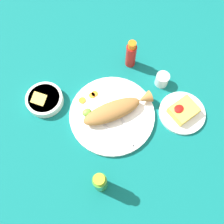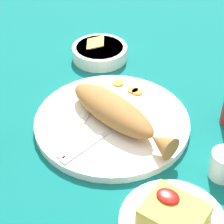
{
  "view_description": "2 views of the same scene",
  "coord_description": "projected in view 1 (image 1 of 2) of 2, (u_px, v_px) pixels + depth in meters",
  "views": [
    {
      "loc": [
        0.23,
        0.31,
        0.95
      ],
      "look_at": [
        0.0,
        0.0,
        0.04
      ],
      "focal_mm": 40.0,
      "sensor_mm": 36.0,
      "label": 1
    },
    {
      "loc": [
        -0.39,
        0.57,
        0.6
      ],
      "look_at": [
        0.0,
        0.0,
        0.04
      ],
      "focal_mm": 65.0,
      "sensor_mm": 36.0,
      "label": 2
    }
  ],
  "objects": [
    {
      "name": "side_plate_fries",
      "position": [
        182.0,
        113.0,
        1.02
      ],
      "size": [
        0.19,
        0.19,
        0.01
      ],
      "primitive_type": "cylinder",
      "color": "white",
      "rests_on": "ground_plane"
    },
    {
      "name": "ground_plane",
      "position": [
        112.0,
        116.0,
        1.02
      ],
      "size": [
        4.0,
        4.0,
        0.0
      ],
      "primitive_type": "plane",
      "color": "#0C605B"
    },
    {
      "name": "carrot_slice_far",
      "position": [
        82.0,
        100.0,
        1.03
      ],
      "size": [
        0.03,
        0.03,
        0.0
      ],
      "primitive_type": "cylinder",
      "color": "orange",
      "rests_on": "main_plate"
    },
    {
      "name": "fries_pile",
      "position": [
        183.0,
        110.0,
        1.0
      ],
      "size": [
        0.1,
        0.08,
        0.04
      ],
      "color": "gold",
      "rests_on": "side_plate_fries"
    },
    {
      "name": "fork_near",
      "position": [
        127.0,
        129.0,
        0.98
      ],
      "size": [
        0.04,
        0.18,
        0.0
      ],
      "rotation": [
        0.0,
        0.0,
        7.69
      ],
      "color": "silver",
      "rests_on": "main_plate"
    },
    {
      "name": "carrot_slice_near",
      "position": [
        92.0,
        95.0,
        1.04
      ],
      "size": [
        0.03,
        0.03,
        0.0
      ],
      "primitive_type": "cylinder",
      "color": "orange",
      "rests_on": "main_plate"
    },
    {
      "name": "main_plate",
      "position": [
        112.0,
        115.0,
        1.01
      ],
      "size": [
        0.35,
        0.35,
        0.02
      ],
      "primitive_type": "cylinder",
      "color": "white",
      "rests_on": "ground_plane"
    },
    {
      "name": "lime_wedge_main",
      "position": [
        87.0,
        112.0,
        1.0
      ],
      "size": [
        0.04,
        0.03,
        0.02
      ],
      "primitive_type": "ellipsoid",
      "color": "#6BB233",
      "rests_on": "main_plate"
    },
    {
      "name": "fried_fish",
      "position": [
        116.0,
        110.0,
        0.98
      ],
      "size": [
        0.3,
        0.13,
        0.05
      ],
      "rotation": [
        0.0,
        0.0,
        -0.22
      ],
      "color": "#996633",
      "rests_on": "main_plate"
    },
    {
      "name": "fork_far",
      "position": [
        117.0,
        135.0,
        0.97
      ],
      "size": [
        0.06,
        0.18,
        0.0
      ],
      "rotation": [
        0.0,
        0.0,
        8.11
      ],
      "color": "silver",
      "rests_on": "main_plate"
    },
    {
      "name": "carrot_slice_mid",
      "position": [
        95.0,
        94.0,
        1.04
      ],
      "size": [
        0.03,
        0.03,
        0.0
      ],
      "primitive_type": "cylinder",
      "color": "orange",
      "rests_on": "main_plate"
    },
    {
      "name": "hot_sauce_bottle_green",
      "position": [
        100.0,
        183.0,
        0.85
      ],
      "size": [
        0.05,
        0.05,
        0.16
      ],
      "color": "#3D8428",
      "rests_on": "ground_plane"
    },
    {
      "name": "guacamole_bowl",
      "position": [
        45.0,
        99.0,
        1.03
      ],
      "size": [
        0.15,
        0.15,
        0.05
      ],
      "color": "white",
      "rests_on": "ground_plane"
    },
    {
      "name": "salt_cup",
      "position": [
        162.0,
        80.0,
        1.06
      ],
      "size": [
        0.06,
        0.06,
        0.06
      ],
      "color": "silver",
      "rests_on": "ground_plane"
    },
    {
      "name": "hot_sauce_bottle_red",
      "position": [
        131.0,
        55.0,
        1.06
      ],
      "size": [
        0.04,
        0.04,
        0.14
      ],
      "color": "#B21914",
      "rests_on": "ground_plane"
    }
  ]
}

